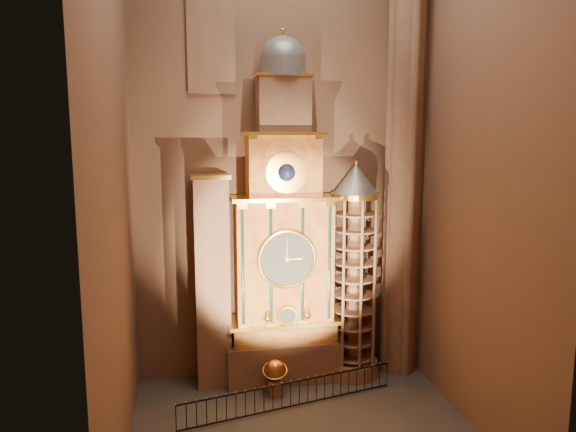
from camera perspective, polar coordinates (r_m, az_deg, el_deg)
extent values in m
plane|color=#383330|center=(22.61, 1.90, -22.91)|extent=(14.00, 14.00, 0.00)
plane|color=brown|center=(25.21, -0.97, 6.70)|extent=(22.00, 0.00, 22.00)
plane|color=brown|center=(19.05, -19.05, 5.69)|extent=(0.00, 22.00, 22.00)
plane|color=brown|center=(21.96, 20.28, 5.93)|extent=(0.00, 22.00, 22.00)
cube|color=#8C634C|center=(26.50, -0.53, -15.53)|extent=(5.60, 2.20, 2.00)
cube|color=maroon|center=(25.93, -0.53, -12.50)|extent=(5.00, 2.00, 1.00)
cube|color=gold|center=(25.69, -0.52, -11.39)|extent=(5.40, 2.30, 0.18)
cube|color=maroon|center=(24.89, -0.55, -4.95)|extent=(4.60, 2.00, 6.00)
cylinder|color=black|center=(23.79, -5.07, -5.61)|extent=(0.32, 0.32, 5.60)
cylinder|color=black|center=(23.95, -1.96, -5.49)|extent=(0.32, 0.32, 5.60)
cylinder|color=black|center=(24.21, 1.57, -5.33)|extent=(0.32, 0.32, 5.60)
cylinder|color=black|center=(24.52, 4.55, -5.18)|extent=(0.32, 0.32, 5.60)
cube|color=gold|center=(24.32, -0.54, 2.03)|extent=(5.00, 2.25, 0.18)
cylinder|color=#2D3033|center=(23.86, -0.12, -4.80)|extent=(2.60, 0.12, 2.60)
torus|color=gold|center=(23.81, -0.10, -4.83)|extent=(2.80, 0.16, 2.80)
cylinder|color=gold|center=(24.48, -0.05, -11.04)|extent=(0.90, 0.10, 0.90)
sphere|color=gold|center=(24.39, -2.31, -11.24)|extent=(0.36, 0.36, 0.36)
sphere|color=gold|center=(24.72, 2.13, -10.97)|extent=(0.36, 0.36, 0.36)
cube|color=maroon|center=(24.25, -0.56, 5.45)|extent=(3.40, 1.80, 3.00)
sphere|color=#0F0D45|center=(23.37, -0.17, 4.85)|extent=(0.80, 0.80, 0.80)
cube|color=gold|center=(24.17, -0.55, 9.12)|extent=(3.80, 2.00, 0.15)
cube|color=#8C634C|center=(24.27, -0.57, 12.07)|extent=(2.40, 1.60, 2.60)
sphere|color=slate|center=(24.49, -0.58, 16.98)|extent=(2.10, 2.10, 2.10)
cylinder|color=gold|center=(24.64, -0.58, 19.05)|extent=(0.14, 0.14, 0.80)
cube|color=#8C634C|center=(24.79, -8.37, -7.48)|extent=(1.60, 1.40, 10.00)
cube|color=gold|center=(25.02, -8.23, -12.15)|extent=(1.35, 0.10, 2.10)
cube|color=#461A12|center=(24.96, -8.22, -12.20)|extent=(1.05, 0.04, 1.75)
cube|color=gold|center=(24.23, -8.36, -6.39)|extent=(1.35, 0.10, 2.10)
cube|color=#461A12|center=(24.17, -8.35, -6.42)|extent=(1.05, 0.04, 1.75)
cube|color=gold|center=(23.70, -8.49, -0.30)|extent=(1.35, 0.10, 2.10)
cube|color=#461A12|center=(23.64, -8.48, -0.32)|extent=(1.05, 0.04, 1.75)
cube|color=gold|center=(23.91, -8.63, 4.36)|extent=(1.80, 1.60, 0.20)
cylinder|color=#8C634C|center=(27.26, 7.15, -16.26)|extent=(2.50, 2.50, 0.80)
cylinder|color=#8C634C|center=(25.72, 7.34, -7.11)|extent=(0.70, 0.70, 8.20)
cylinder|color=gold|center=(24.93, 7.52, 2.23)|extent=(2.40, 2.40, 0.25)
cone|color=slate|center=(24.86, 7.55, 4.07)|extent=(2.30, 2.30, 1.50)
sphere|color=gold|center=(24.81, 7.59, 5.91)|extent=(0.20, 0.20, 0.20)
cylinder|color=#8C634C|center=(26.00, 12.88, 6.55)|extent=(1.60, 1.60, 22.00)
cylinder|color=#8C634C|center=(26.33, 14.48, 6.51)|extent=(0.44, 0.44, 22.00)
cylinder|color=#8C634C|center=(25.70, 11.23, 6.58)|extent=(0.44, 0.44, 22.00)
cylinder|color=#8C634C|center=(26.74, 12.19, 6.61)|extent=(0.44, 0.44, 22.00)
cylinder|color=#8C634C|center=(25.27, 13.60, 6.47)|extent=(0.44, 0.44, 22.00)
cube|color=navy|center=(25.25, -8.57, 19.16)|extent=(2.00, 0.10, 5.00)
cube|color=#8C634C|center=(25.19, -8.57, 19.19)|extent=(2.20, 0.06, 5.20)
cylinder|color=#8C634C|center=(25.17, -1.45, -18.48)|extent=(0.64, 0.64, 0.74)
sphere|color=#D0823A|center=(24.79, -1.45, -16.73)|extent=(0.96, 0.96, 0.96)
torus|color=#D0823A|center=(24.79, -1.45, -16.73)|extent=(1.35, 1.30, 0.51)
cube|color=black|center=(23.68, 0.30, -18.02)|extent=(9.86, 2.24, 0.05)
cube|color=black|center=(24.19, 0.30, -20.37)|extent=(9.86, 2.24, 0.05)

